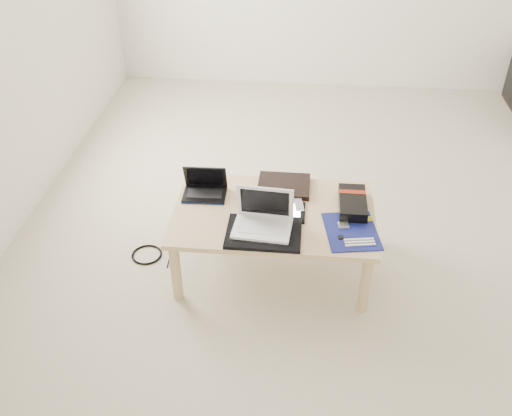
# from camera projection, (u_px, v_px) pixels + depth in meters

# --- Properties ---
(ground) EXTENTS (4.00, 4.00, 0.00)m
(ground) POSITION_uv_depth(u_px,v_px,m) (334.00, 204.00, 3.86)
(ground) COLOR beige
(ground) RESTS_ON ground
(coffee_table) EXTENTS (1.10, 0.70, 0.40)m
(coffee_table) POSITION_uv_depth(u_px,v_px,m) (274.00, 219.00, 3.14)
(coffee_table) COLOR tan
(coffee_table) RESTS_ON ground
(book) EXTENTS (0.30, 0.25, 0.03)m
(book) POSITION_uv_depth(u_px,v_px,m) (284.00, 186.00, 3.30)
(book) COLOR black
(book) RESTS_ON coffee_table
(netbook) EXTENTS (0.25, 0.18, 0.17)m
(netbook) POSITION_uv_depth(u_px,v_px,m) (205.00, 189.00, 3.23)
(netbook) COLOR black
(netbook) RESTS_ON coffee_table
(tablet) EXTENTS (0.25, 0.19, 0.01)m
(tablet) POSITION_uv_depth(u_px,v_px,m) (282.00, 212.00, 3.10)
(tablet) COLOR black
(tablet) RESTS_ON coffee_table
(remote) EXTENTS (0.08, 0.20, 0.02)m
(remote) POSITION_uv_depth(u_px,v_px,m) (298.00, 201.00, 3.18)
(remote) COLOR silver
(remote) RESTS_ON coffee_table
(neoprene_sleeve) EXTENTS (0.39, 0.28, 0.02)m
(neoprene_sleeve) POSITION_uv_depth(u_px,v_px,m) (264.00, 233.00, 2.95)
(neoprene_sleeve) COLOR black
(neoprene_sleeve) RESTS_ON coffee_table
(white_laptop) EXTENTS (0.31, 0.23, 0.22)m
(white_laptop) POSITION_uv_depth(u_px,v_px,m) (263.00, 219.00, 2.95)
(white_laptop) COLOR white
(white_laptop) RESTS_ON neoprene_sleeve
(motherboard) EXTENTS (0.31, 0.37, 0.02)m
(motherboard) POSITION_uv_depth(u_px,v_px,m) (352.00, 231.00, 2.97)
(motherboard) COLOR #0C1251
(motherboard) RESTS_ON coffee_table
(gpu_box) EXTENTS (0.15, 0.30, 0.07)m
(gpu_box) POSITION_uv_depth(u_px,v_px,m) (352.00, 203.00, 3.12)
(gpu_box) COLOR black
(gpu_box) RESTS_ON coffee_table
(cable_coil) EXTENTS (0.12, 0.12, 0.01)m
(cable_coil) POSITION_uv_depth(u_px,v_px,m) (259.00, 212.00, 3.10)
(cable_coil) COLOR black
(cable_coil) RESTS_ON coffee_table
(floor_cable_coil) EXTENTS (0.24, 0.24, 0.01)m
(floor_cable_coil) POSITION_uv_depth(u_px,v_px,m) (147.00, 255.00, 3.43)
(floor_cable_coil) COLOR black
(floor_cable_coil) RESTS_ON ground
(floor_cable_trail) EXTENTS (0.02, 0.37, 0.01)m
(floor_cable_trail) POSITION_uv_depth(u_px,v_px,m) (172.00, 247.00, 3.49)
(floor_cable_trail) COLOR black
(floor_cable_trail) RESTS_ON ground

